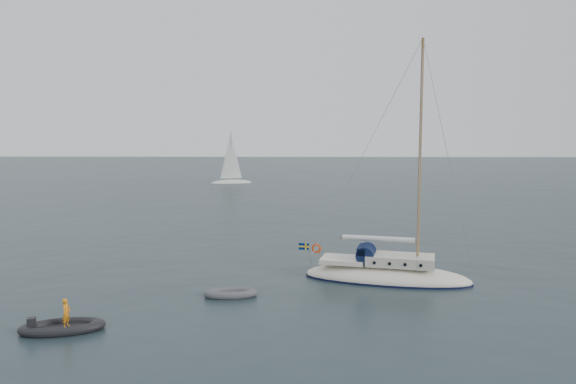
{
  "coord_description": "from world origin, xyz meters",
  "views": [
    {
      "loc": [
        -1.6,
        -27.78,
        8.32
      ],
      "look_at": [
        -2.17,
        0.0,
        5.27
      ],
      "focal_mm": 35.0,
      "sensor_mm": 36.0,
      "label": 1
    }
  ],
  "objects": [
    {
      "name": "sailboat",
      "position": [
        3.29,
        2.82,
        1.04
      ],
      "size": [
        9.67,
        2.9,
        13.77
      ],
      "rotation": [
        0.0,
        0.0,
        -0.23
      ],
      "color": "beige",
      "rests_on": "ground"
    },
    {
      "name": "ground",
      "position": [
        0.0,
        0.0,
        0.0
      ],
      "size": [
        300.0,
        300.0,
        0.0
      ],
      "primitive_type": "plane",
      "color": "black",
      "rests_on": "ground"
    },
    {
      "name": "distant_yacht_c",
      "position": [
        -12.39,
        60.26,
        3.69
      ],
      "size": [
        6.52,
        3.48,
        8.64
      ],
      "rotation": [
        0.0,
        0.0,
        0.31
      ],
      "color": "silver",
      "rests_on": "ground"
    },
    {
      "name": "dinghy",
      "position": [
        -5.05,
        -0.38,
        0.17
      ],
      "size": [
        2.72,
        1.23,
        0.39
      ],
      "rotation": [
        0.0,
        0.0,
        0.14
      ],
      "color": "#55555A",
      "rests_on": "ground"
    },
    {
      "name": "rib",
      "position": [
        -11.47,
        -5.41,
        0.22
      ],
      "size": [
        3.48,
        1.58,
        1.4
      ],
      "rotation": [
        0.0,
        0.0,
        0.27
      ],
      "color": "black",
      "rests_on": "ground"
    }
  ]
}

